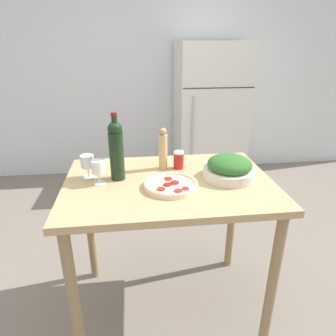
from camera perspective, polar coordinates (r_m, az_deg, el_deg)
name	(u,v)px	position (r m, az deg, el deg)	size (l,w,h in m)	color
ground_plane	(169,304)	(2.19, 0.14, -24.44)	(14.00, 14.00, 0.00)	slate
wall_back	(145,70)	(3.85, -4.47, 18.08)	(6.40, 0.06, 2.60)	silver
refrigerator	(209,115)	(3.66, 7.89, 9.99)	(0.79, 0.69, 1.63)	silver
prep_counter	(169,201)	(1.70, 0.16, -6.38)	(1.14, 0.79, 0.91)	tan
wine_bottle	(116,149)	(1.63, -9.82, 3.53)	(0.08, 0.08, 0.37)	black
wine_glass_near	(99,168)	(1.62, -13.10, -0.02)	(0.07, 0.07, 0.13)	silver
wine_glass_far	(87,163)	(1.71, -15.10, 0.97)	(0.07, 0.07, 0.13)	silver
pepper_mill	(163,149)	(1.77, -0.96, 3.58)	(0.05, 0.05, 0.25)	tan
salad_bowl	(229,168)	(1.70, 11.59, 0.00)	(0.29, 0.29, 0.13)	silver
homemade_pizza	(170,185)	(1.57, 0.47, -3.20)	(0.28, 0.28, 0.03)	beige
salt_canister	(179,160)	(1.79, 2.04, 1.56)	(0.06, 0.06, 0.11)	#B2231E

